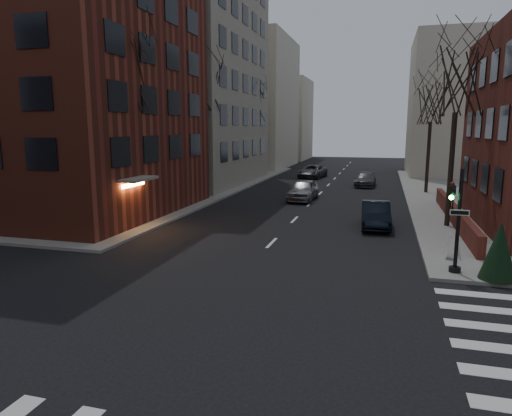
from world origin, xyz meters
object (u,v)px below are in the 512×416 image
at_px(tree_left_b, 207,86).
at_px(streetlamp_far, 264,140).
at_px(parked_sedan, 376,215).
at_px(car_lane_silver, 303,190).
at_px(tree_right_a, 457,83).
at_px(evergreen_shrub, 499,251).
at_px(streetlamp_near, 196,147).
at_px(sandwich_board, 453,246).
at_px(car_lane_gray, 366,179).
at_px(tree_right_b, 432,104).
at_px(car_lane_far, 312,171).
at_px(tree_left_a, 127,76).
at_px(traffic_signal, 456,227).
at_px(tree_left_c, 254,105).

bearing_deg(tree_left_b, streetlamp_far, 87.85).
relative_size(parked_sedan, car_lane_silver, 0.93).
xyz_separation_m(tree_right_a, evergreen_shrub, (0.57, -9.50, -6.80)).
distance_m(streetlamp_near, evergreen_shrub, 22.36).
bearing_deg(car_lane_silver, sandwich_board, -57.21).
distance_m(car_lane_gray, evergreen_shrub, 27.97).
distance_m(parked_sedan, car_lane_silver, 10.36).
xyz_separation_m(tree_right_b, car_lane_far, (-11.34, 10.07, -6.87)).
height_order(tree_left_a, sandwich_board, tree_left_a).
bearing_deg(car_lane_gray, car_lane_silver, -111.47).
xyz_separation_m(parked_sedan, car_lane_silver, (-5.67, 8.67, 0.08)).
relative_size(traffic_signal, car_lane_gray, 0.87).
xyz_separation_m(tree_right_a, streetlamp_near, (-17.00, 4.00, -3.79)).
height_order(traffic_signal, tree_right_a, tree_right_a).
height_order(tree_left_a, tree_right_a, tree_left_a).
height_order(tree_left_c, tree_right_b, tree_left_c).
xyz_separation_m(car_lane_silver, sandwich_board, (8.97, -14.78, -0.15)).
bearing_deg(streetlamp_far, sandwich_board, -62.18).
height_order(tree_left_a, evergreen_shrub, tree_left_a).
xyz_separation_m(tree_left_a, tree_right_b, (17.60, 18.00, -0.88)).
distance_m(tree_left_a, streetlamp_far, 28.32).
bearing_deg(tree_left_b, car_lane_silver, -1.70).
bearing_deg(streetlamp_far, car_lane_far, 0.76).
bearing_deg(tree_right_b, car_lane_gray, 143.57).
distance_m(tree_left_b, tree_right_b, 18.64).
bearing_deg(traffic_signal, streetlamp_far, 116.06).
xyz_separation_m(tree_right_a, car_lane_far, (-11.34, 24.07, -7.31)).
distance_m(streetlamp_near, car_lane_silver, 8.98).
distance_m(tree_right_a, evergreen_shrub, 11.70).
relative_size(traffic_signal, tree_left_b, 0.37).
bearing_deg(evergreen_shrub, streetlamp_far, 117.68).
bearing_deg(tree_right_a, parked_sedan, -167.04).
relative_size(streetlamp_far, car_lane_gray, 1.36).
bearing_deg(traffic_signal, evergreen_shrub, -19.03).
bearing_deg(tree_left_a, car_lane_gray, 60.48).
height_order(streetlamp_near, streetlamp_far, same).
bearing_deg(parked_sedan, sandwich_board, -64.66).
relative_size(traffic_signal, car_lane_silver, 0.83).
relative_size(traffic_signal, evergreen_shrub, 1.85).
bearing_deg(tree_left_b, car_lane_far, 68.71).
xyz_separation_m(tree_left_a, streetlamp_near, (0.60, 8.00, -4.23)).
xyz_separation_m(streetlamp_far, car_lane_gray, (11.78, -6.14, -3.57)).
bearing_deg(traffic_signal, parked_sedan, 110.74).
xyz_separation_m(tree_right_b, car_lane_gray, (-5.22, 3.86, -6.92)).
bearing_deg(tree_right_a, evergreen_shrub, -86.56).
bearing_deg(streetlamp_far, tree_right_b, -30.47).
distance_m(streetlamp_far, sandwich_board, 35.25).
height_order(traffic_signal, tree_left_a, tree_left_a).
relative_size(tree_left_a, streetlamp_near, 1.63).
bearing_deg(streetlamp_near, car_lane_silver, 26.95).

